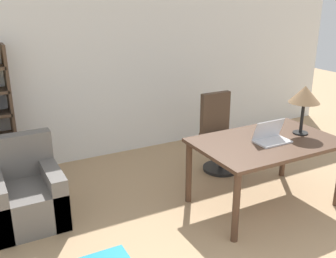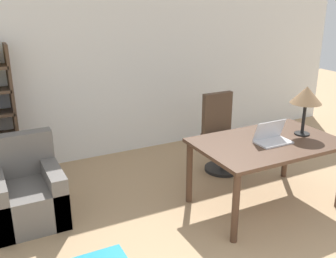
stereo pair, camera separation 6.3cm
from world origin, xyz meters
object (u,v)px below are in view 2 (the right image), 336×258
office_chair (221,135)px  armchair (27,194)px  desk (267,149)px  laptop (272,138)px  table_lamp (306,96)px

office_chair → armchair: bearing=-177.3°
armchair → desk: bearing=-20.5°
desk → laptop: 0.15m
table_lamp → armchair: 3.15m
desk → laptop: bearing=-72.1°
laptop → office_chair: office_chair is taller
table_lamp → office_chair: size_ratio=0.53×
table_lamp → desk: bearing=179.3°
table_lamp → office_chair: (-0.38, 1.02, -0.73)m
desk → office_chair: 1.04m
desk → armchair: armchair is taller
office_chair → armchair: office_chair is taller
laptop → table_lamp: 0.61m
table_lamp → armchair: size_ratio=0.63×
laptop → armchair: (-2.41, 0.94, -0.53)m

